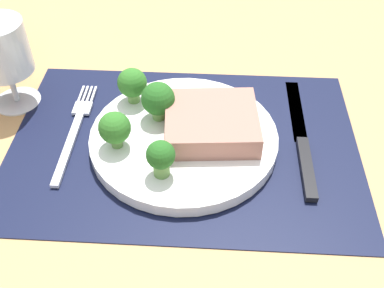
% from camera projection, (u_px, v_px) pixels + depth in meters
% --- Properties ---
extents(ground_plane, '(1.40, 1.10, 0.03)m').
position_uv_depth(ground_plane, '(184.00, 153.00, 0.60)').
color(ground_plane, tan).
extents(placemat, '(0.44, 0.31, 0.00)m').
position_uv_depth(placemat, '(184.00, 144.00, 0.59)').
color(placemat, black).
rests_on(placemat, ground_plane).
extents(plate, '(0.24, 0.24, 0.02)m').
position_uv_depth(plate, '(184.00, 138.00, 0.59)').
color(plate, white).
rests_on(plate, placemat).
extents(steak, '(0.12, 0.11, 0.03)m').
position_uv_depth(steak, '(211.00, 123.00, 0.57)').
color(steak, '#9E6B5B').
rests_on(steak, plate).
extents(broccoli_front_edge, '(0.04, 0.04, 0.05)m').
position_uv_depth(broccoli_front_edge, '(158.00, 99.00, 0.58)').
color(broccoli_front_edge, '#6B994C').
rests_on(broccoli_front_edge, plate).
extents(broccoli_near_fork, '(0.03, 0.03, 0.05)m').
position_uv_depth(broccoli_near_fork, '(161.00, 157.00, 0.51)').
color(broccoli_near_fork, '#5B8942').
rests_on(broccoli_near_fork, plate).
extents(broccoli_back_left, '(0.04, 0.04, 0.05)m').
position_uv_depth(broccoli_back_left, '(115.00, 128.00, 0.55)').
color(broccoli_back_left, '#5B8942').
rests_on(broccoli_back_left, plate).
extents(broccoli_near_steak, '(0.04, 0.04, 0.05)m').
position_uv_depth(broccoli_near_steak, '(132.00, 84.00, 0.61)').
color(broccoli_near_steak, '#6B994C').
rests_on(broccoli_near_steak, plate).
extents(fork, '(0.02, 0.19, 0.01)m').
position_uv_depth(fork, '(75.00, 129.00, 0.61)').
color(fork, silver).
rests_on(fork, placemat).
extents(knife, '(0.02, 0.23, 0.01)m').
position_uv_depth(knife, '(302.00, 143.00, 0.59)').
color(knife, black).
rests_on(knife, placemat).
extents(wine_glass, '(0.07, 0.07, 0.12)m').
position_uv_depth(wine_glass, '(2.00, 53.00, 0.60)').
color(wine_glass, silver).
rests_on(wine_glass, ground_plane).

